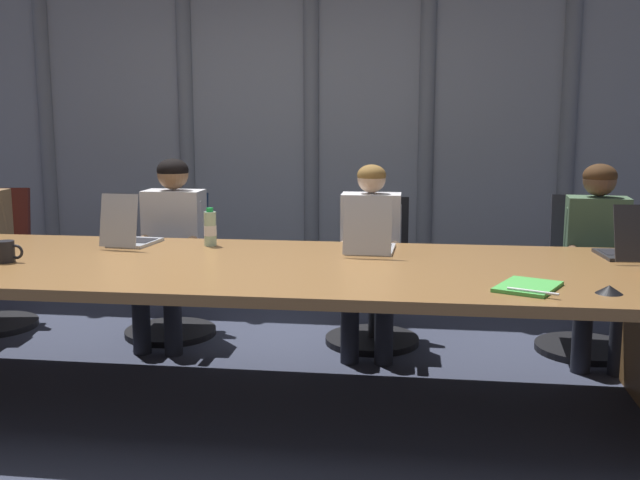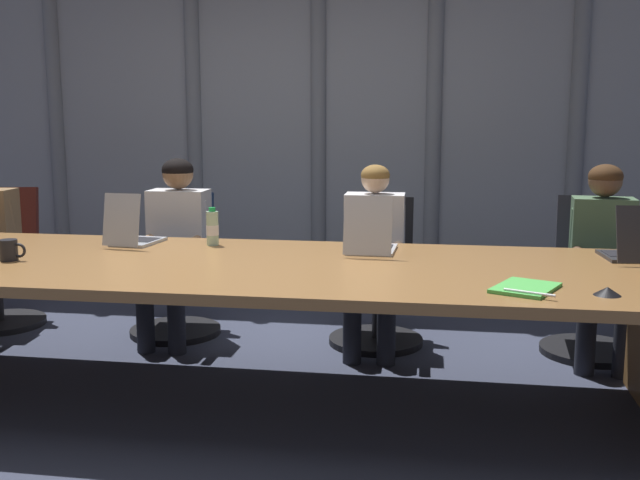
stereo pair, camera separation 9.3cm
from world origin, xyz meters
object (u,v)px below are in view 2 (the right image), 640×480
Objects in this scene: office_chair_left_end at (1,274)px; water_bottle_primary at (212,228)px; office_chair_center at (377,288)px; laptop_left_mid at (133,235)px; office_chair_right_mid at (592,295)px; spiral_notepad at (526,288)px; coffee_mug_near at (10,250)px; laptop_right_mid at (630,249)px; person_center at (373,247)px; conference_mic_left_side at (607,291)px; person_right_mid at (603,251)px; laptop_center at (371,242)px; office_chair_left_mid at (176,281)px; person_left_mid at (175,238)px.

water_bottle_primary is (1.76, -0.68, 0.46)m from office_chair_left_end.
laptop_left_mid is at bearing -60.53° from office_chair_center.
office_chair_right_mid is 2.58× the size of spiral_notepad.
office_chair_right_mid is 6.93× the size of coffee_mug_near.
water_bottle_primary is (0.44, 0.07, 0.04)m from laptop_left_mid.
person_center reaches higher than laptop_right_mid.
water_bottle_primary is 2.13m from conference_mic_left_side.
office_chair_right_mid is 0.83× the size of person_center.
person_right_mid is 2.27m from water_bottle_primary.
water_bottle_primary is (-0.90, 0.10, 0.04)m from laptop_center.
office_chair_left_mid is 2.90m from conference_mic_left_side.
spiral_notepad is at bearing 50.49° from office_chair_left_mid.
coffee_mug_near is at bearing -20.40° from office_chair_left_mid.
office_chair_center is 8.38× the size of conference_mic_left_side.
laptop_center reaches higher than spiral_notepad.
spiral_notepad is (0.74, -1.52, 0.38)m from office_chair_center.
water_bottle_primary is at bearing -60.02° from person_center.
office_chair_right_mid reaches higher than coffee_mug_near.
laptop_center is 0.35× the size of person_center.
laptop_right_mid is at bearing 71.23° from conference_mic_left_side.
coffee_mug_near is 2.49m from spiral_notepad.
laptop_center reaches higher than water_bottle_primary.
person_left_mid is (-2.61, -0.16, 0.31)m from office_chair_right_mid.
office_chair_right_mid is at bearing 80.60° from conference_mic_left_side.
office_chair_center is 1.38m from person_right_mid.
person_right_mid is at bearing 20.04° from coffee_mug_near.
office_chair_left_end is 0.99× the size of office_chair_right_mid.
office_chair_left_end is 4.03m from conference_mic_left_side.
laptop_right_mid is at bearing -2.57° from water_bottle_primary.
laptop_right_mid is at bearing 70.34° from office_chair_left_mid.
laptop_right_mid reaches higher than office_chair_left_end.
person_right_mid is (0.01, 0.62, -0.12)m from laptop_right_mid.
laptop_right_mid is 0.89m from office_chair_right_mid.
office_chair_left_mid reaches higher than coffee_mug_near.
laptop_left_mid is 2.71m from person_right_mid.
laptop_center is 0.43× the size of office_chair_left_end.
laptop_center is 3.65× the size of conference_mic_left_side.
person_right_mid is at bearing 89.83° from person_left_mid.
laptop_right_mid is 2.20m from water_bottle_primary.
conference_mic_left_side is (2.37, -0.82, -0.04)m from laptop_left_mid.
person_center reaches higher than spiral_notepad.
person_right_mid is at bearing -71.80° from laptop_left_mid.
person_left_mid is 2.74m from conference_mic_left_side.
office_chair_center is (2.63, -0.00, -0.01)m from office_chair_left_end.
laptop_center is 1.01× the size of laptop_right_mid.
office_chair_right_mid is 3.34m from coffee_mug_near.
laptop_center is 1.30m from conference_mic_left_side.
office_chair_left_end is at bearing 124.74° from coffee_mug_near.
person_center is at bearing 89.65° from person_left_mid.
office_chair_left_mid is 1.35m from office_chair_center.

